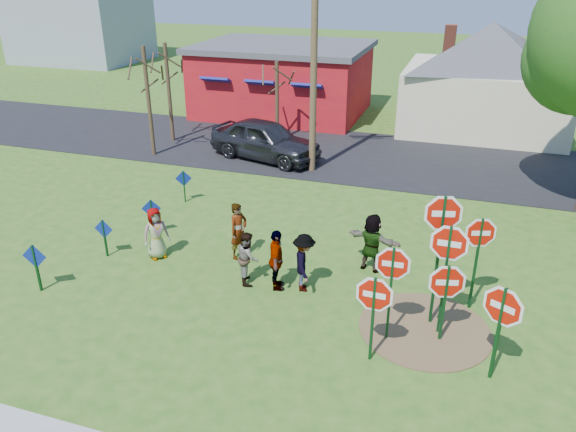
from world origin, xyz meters
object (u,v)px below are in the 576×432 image
stop_sign_c (448,256)px  stop_sign_d (479,241)px  person_b (239,231)px  utility_pole (314,60)px  stop_sign_b (442,228)px  person_a (156,233)px  stop_sign_a (374,301)px  suv (265,140)px

stop_sign_c → stop_sign_d: size_ratio=1.12×
person_b → utility_pole: utility_pole is taller
stop_sign_c → person_b: stop_sign_c is taller
stop_sign_d → person_b: 6.82m
stop_sign_c → stop_sign_d: stop_sign_c is taller
stop_sign_b → utility_pole: size_ratio=0.41×
stop_sign_b → person_a: size_ratio=2.22×
stop_sign_a → utility_pole: size_ratio=0.26×
person_b → suv: (-2.39, 8.80, 0.04)m
suv → stop_sign_c: bearing=-126.6°
utility_pole → suv: bearing=161.0°
suv → utility_pole: 4.48m
stop_sign_a → utility_pole: bearing=114.2°
stop_sign_d → suv: 13.17m
stop_sign_c → person_b: bearing=162.5°
stop_sign_a → stop_sign_c: (1.38, 1.50, 0.57)m
stop_sign_a → person_b: size_ratio=1.29×
stop_sign_a → stop_sign_c: 2.11m
stop_sign_d → person_a: size_ratio=1.67×
stop_sign_c → utility_pole: 11.91m
suv → person_a: bearing=-164.2°
person_a → person_b: 2.47m
stop_sign_a → person_a: (-6.98, 2.72, -0.73)m
utility_pole → person_a: bearing=-105.1°
stop_sign_d → person_a: 9.12m
stop_sign_b → person_b: size_ratio=2.03×
person_b → utility_pole: 8.80m
suv → stop_sign_d: bearing=-120.6°
person_b → suv: suv is taller
person_b → utility_pole: size_ratio=0.20×
stop_sign_c → utility_pole: size_ratio=0.34×
stop_sign_b → person_b: 6.27m
stop_sign_c → stop_sign_a: bearing=-131.9°
stop_sign_d → person_b: bearing=156.5°
stop_sign_d → person_b: stop_sign_d is taller
utility_pole → stop_sign_d: bearing=-52.2°
suv → person_b: bearing=-149.3°
stop_sign_c → person_b: 6.46m
suv → stop_sign_a: bearing=-134.8°
stop_sign_c → suv: (-8.41, 10.80, -1.20)m
stop_sign_a → utility_pole: utility_pole is taller
stop_sign_a → stop_sign_c: stop_sign_c is taller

